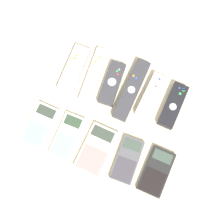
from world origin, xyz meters
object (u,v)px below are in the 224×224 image
at_px(remote_1, 94,75).
at_px(remote_4, 152,96).
at_px(calculator_2, 96,149).
at_px(calculator_3, 127,160).
at_px(remote_0, 74,69).
at_px(calculator_0, 40,125).
at_px(calculator_1, 67,136).
at_px(remote_2, 112,83).
at_px(remote_3, 132,90).
at_px(calculator_4, 156,171).
at_px(remote_5, 173,106).

distance_m(remote_1, remote_4, 0.21).
bearing_deg(calculator_2, calculator_3, 6.19).
height_order(remote_0, calculator_0, remote_0).
bearing_deg(calculator_0, remote_0, 84.85).
height_order(calculator_1, calculator_3, same).
height_order(remote_1, calculator_2, remote_1).
distance_m(remote_2, calculator_3, 0.26).
relative_size(remote_2, calculator_3, 1.06).
height_order(remote_4, calculator_1, remote_4).
height_order(remote_2, calculator_3, remote_2).
bearing_deg(calculator_0, remote_1, 68.53).
relative_size(remote_4, calculator_1, 1.09).
bearing_deg(calculator_1, remote_2, 72.81).
height_order(calculator_2, calculator_3, same).
bearing_deg(remote_3, calculator_0, -134.37).
bearing_deg(calculator_0, calculator_1, 2.13).
xyz_separation_m(remote_3, calculator_0, (-0.23, -0.23, -0.01)).
height_order(calculator_1, calculator_4, calculator_1).
xyz_separation_m(remote_4, calculator_3, (-0.00, -0.23, -0.01)).
bearing_deg(remote_0, calculator_4, -31.09).
distance_m(remote_1, calculator_1, 0.22).
bearing_deg(calculator_3, remote_2, 121.04).
height_order(remote_0, remote_2, remote_0).
xyz_separation_m(remote_1, calculator_3, (0.21, -0.22, -0.00)).
relative_size(remote_3, calculator_1, 1.49).
relative_size(remote_1, calculator_0, 1.39).
distance_m(calculator_0, calculator_2, 0.20).
height_order(remote_5, calculator_3, remote_5).
bearing_deg(remote_0, calculator_0, -98.35).
xyz_separation_m(remote_2, calculator_4, (0.24, -0.22, -0.00)).
bearing_deg(remote_4, remote_0, -174.28).
height_order(calculator_1, calculator_2, same).
bearing_deg(calculator_1, calculator_2, -2.71).
bearing_deg(calculator_0, remote_2, 55.22).
bearing_deg(calculator_1, remote_1, 89.82).
relative_size(remote_2, calculator_1, 1.05).
bearing_deg(remote_4, calculator_3, -86.48).
relative_size(remote_3, calculator_0, 1.52).
relative_size(calculator_1, calculator_2, 0.92).
xyz_separation_m(calculator_2, calculator_4, (0.20, 0.01, -0.00)).
distance_m(remote_5, calculator_2, 0.29).
bearing_deg(remote_5, calculator_3, -106.40).
bearing_deg(remote_5, remote_4, 179.20).
bearing_deg(calculator_2, calculator_4, 4.65).
bearing_deg(remote_3, remote_1, -178.18).
relative_size(remote_4, calculator_4, 1.07).
height_order(remote_1, remote_4, remote_4).
relative_size(remote_5, calculator_0, 1.08).
distance_m(remote_3, calculator_1, 0.26).
bearing_deg(calculator_2, remote_2, 101.89).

